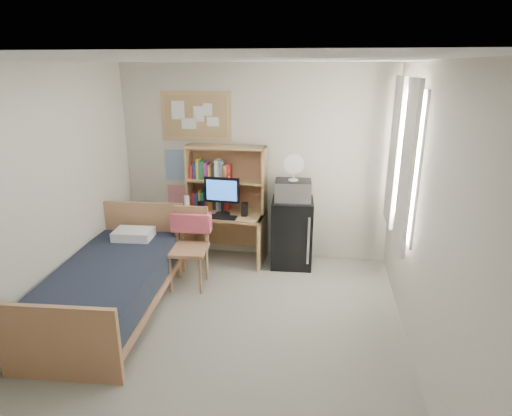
# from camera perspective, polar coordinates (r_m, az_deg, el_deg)

# --- Properties ---
(floor) EXTENTS (3.60, 4.20, 0.02)m
(floor) POSITION_cam_1_polar(r_m,az_deg,el_deg) (4.40, -4.67, -17.20)
(floor) COLOR gray
(floor) RESTS_ON ground
(ceiling) EXTENTS (3.60, 4.20, 0.02)m
(ceiling) POSITION_cam_1_polar(r_m,az_deg,el_deg) (3.58, -5.80, 19.12)
(ceiling) COLOR white
(ceiling) RESTS_ON wall_back
(wall_back) EXTENTS (3.60, 0.04, 2.60)m
(wall_back) POSITION_cam_1_polar(r_m,az_deg,el_deg) (5.78, -0.23, 5.92)
(wall_back) COLOR beige
(wall_back) RESTS_ON floor
(wall_front) EXTENTS (3.60, 0.04, 2.60)m
(wall_front) POSITION_cam_1_polar(r_m,az_deg,el_deg) (2.06, -20.07, -20.34)
(wall_front) COLOR beige
(wall_front) RESTS_ON floor
(wall_left) EXTENTS (0.04, 4.20, 2.60)m
(wall_left) POSITION_cam_1_polar(r_m,az_deg,el_deg) (4.56, -27.71, 0.34)
(wall_left) COLOR beige
(wall_left) RESTS_ON floor
(wall_right) EXTENTS (0.04, 4.20, 2.60)m
(wall_right) POSITION_cam_1_polar(r_m,az_deg,el_deg) (3.80, 22.20, -2.19)
(wall_right) COLOR beige
(wall_right) RESTS_ON floor
(window_unit) EXTENTS (0.10, 1.40, 1.70)m
(window_unit) POSITION_cam_1_polar(r_m,az_deg,el_deg) (4.85, 19.00, 6.11)
(window_unit) COLOR white
(window_unit) RESTS_ON wall_right
(curtain_left) EXTENTS (0.04, 0.55, 1.70)m
(curtain_left) POSITION_cam_1_polar(r_m,az_deg,el_deg) (4.46, 19.46, 5.05)
(curtain_left) COLOR silver
(curtain_left) RESTS_ON wall_right
(curtain_right) EXTENTS (0.04, 0.55, 1.70)m
(curtain_right) POSITION_cam_1_polar(r_m,az_deg,el_deg) (5.23, 17.96, 7.05)
(curtain_right) COLOR silver
(curtain_right) RESTS_ON wall_right
(bulletin_board) EXTENTS (0.94, 0.03, 0.64)m
(bulletin_board) POSITION_cam_1_polar(r_m,az_deg,el_deg) (5.84, -8.02, 12.03)
(bulletin_board) COLOR #A58557
(bulletin_board) RESTS_ON wall_back
(poster_wave) EXTENTS (0.30, 0.01, 0.42)m
(poster_wave) POSITION_cam_1_polar(r_m,az_deg,el_deg) (6.05, -10.65, 5.67)
(poster_wave) COLOR #255996
(poster_wave) RESTS_ON wall_back
(poster_japan) EXTENTS (0.28, 0.01, 0.36)m
(poster_japan) POSITION_cam_1_polar(r_m,az_deg,el_deg) (6.17, -10.39, 1.41)
(poster_japan) COLOR red
(poster_japan) RESTS_ON wall_back
(desk) EXTENTS (1.12, 0.61, 0.68)m
(desk) POSITION_cam_1_polar(r_m,az_deg,el_deg) (5.85, -4.22, -3.82)
(desk) COLOR tan
(desk) RESTS_ON floor
(desk_chair) EXTENTS (0.51, 0.51, 0.97)m
(desk_chair) POSITION_cam_1_polar(r_m,az_deg,el_deg) (5.17, -9.05, -5.41)
(desk_chair) COLOR #AD7B52
(desk_chair) RESTS_ON floor
(mini_fridge) EXTENTS (0.56, 0.56, 0.90)m
(mini_fridge) POSITION_cam_1_polar(r_m,az_deg,el_deg) (5.70, 4.80, -3.26)
(mini_fridge) COLOR black
(mini_fridge) RESTS_ON floor
(bed) EXTENTS (1.15, 2.12, 0.57)m
(bed) POSITION_cam_1_polar(r_m,az_deg,el_deg) (4.89, -18.77, -10.28)
(bed) COLOR black
(bed) RESTS_ON floor
(hutch) EXTENTS (1.09, 0.33, 0.88)m
(hutch) POSITION_cam_1_polar(r_m,az_deg,el_deg) (5.74, -3.99, 3.96)
(hutch) COLOR tan
(hutch) RESTS_ON desk
(monitor) EXTENTS (0.47, 0.06, 0.50)m
(monitor) POSITION_cam_1_polar(r_m,az_deg,el_deg) (5.60, -4.53, 1.55)
(monitor) COLOR black
(monitor) RESTS_ON desk
(keyboard) EXTENTS (0.45, 0.17, 0.02)m
(keyboard) POSITION_cam_1_polar(r_m,az_deg,el_deg) (5.55, -4.88, -1.21)
(keyboard) COLOR black
(keyboard) RESTS_ON desk
(speaker_left) EXTENTS (0.07, 0.07, 0.16)m
(speaker_left) POSITION_cam_1_polar(r_m,az_deg,el_deg) (5.74, -7.36, 0.11)
(speaker_left) COLOR black
(speaker_left) RESTS_ON desk
(speaker_right) EXTENTS (0.08, 0.08, 0.18)m
(speaker_right) POSITION_cam_1_polar(r_m,az_deg,el_deg) (5.57, -1.53, -0.18)
(speaker_right) COLOR black
(speaker_right) RESTS_ON desk
(water_bottle) EXTENTS (0.07, 0.07, 0.24)m
(water_bottle) POSITION_cam_1_polar(r_m,az_deg,el_deg) (5.75, -9.20, 0.47)
(water_bottle) COLOR white
(water_bottle) RESTS_ON desk
(hoodie) EXTENTS (0.49, 0.17, 0.23)m
(hoodie) POSITION_cam_1_polar(r_m,az_deg,el_deg) (5.25, -8.65, -1.88)
(hoodie) COLOR #CF4E5E
(hoodie) RESTS_ON desk_chair
(microwave) EXTENTS (0.48, 0.37, 0.26)m
(microwave) POSITION_cam_1_polar(r_m,az_deg,el_deg) (5.49, 4.96, 2.33)
(microwave) COLOR #BABABF
(microwave) RESTS_ON mini_fridge
(desk_fan) EXTENTS (0.26, 0.26, 0.31)m
(desk_fan) POSITION_cam_1_polar(r_m,az_deg,el_deg) (5.42, 5.04, 5.26)
(desk_fan) COLOR white
(desk_fan) RESTS_ON microwave
(pillow) EXTENTS (0.47, 0.34, 0.11)m
(pillow) POSITION_cam_1_polar(r_m,az_deg,el_deg) (5.38, -16.01, -3.38)
(pillow) COLOR white
(pillow) RESTS_ON bed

